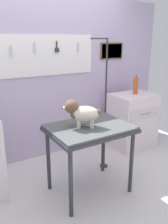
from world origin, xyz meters
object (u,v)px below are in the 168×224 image
(cabinet_right, at_px, (132,121))
(soda_bottle, at_px, (136,85))
(dog, at_px, (81,113))
(grooming_arm, at_px, (105,111))
(grooming_table, at_px, (90,133))

(cabinet_right, relative_size, soda_bottle, 2.98)
(dog, xyz_separation_m, soda_bottle, (1.37, 0.63, 0.05))
(grooming_arm, height_order, dog, grooming_arm)
(grooming_arm, xyz_separation_m, dog, (-0.55, -0.32, 0.16))
(soda_bottle, bearing_deg, grooming_arm, -159.18)
(grooming_table, xyz_separation_m, soda_bottle, (1.28, 0.66, 0.30))
(cabinet_right, xyz_separation_m, soda_bottle, (0.02, 0.00, 0.58))
(grooming_arm, distance_m, dog, 0.66)
(grooming_table, bearing_deg, cabinet_right, 27.70)
(soda_bottle, bearing_deg, cabinet_right, -175.29)
(dog, distance_m, cabinet_right, 1.58)
(soda_bottle, bearing_deg, grooming_table, -152.64)
(grooming_arm, bearing_deg, dog, -149.67)
(grooming_table, bearing_deg, dog, 162.93)
(grooming_table, relative_size, grooming_arm, 0.52)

